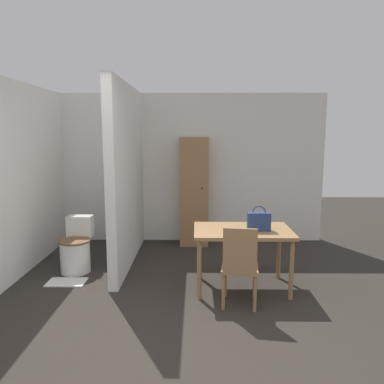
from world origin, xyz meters
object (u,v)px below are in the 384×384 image
(dining_table, at_px, (242,236))
(handbag, at_px, (259,221))
(toilet, at_px, (76,249))
(wooden_chair, at_px, (240,264))
(wooden_cabinet, at_px, (194,192))

(dining_table, bearing_deg, handbag, -17.43)
(dining_table, relative_size, handbag, 3.93)
(dining_table, xyz_separation_m, toilet, (-2.16, 0.56, -0.35))
(wooden_chair, relative_size, wooden_cabinet, 0.50)
(wooden_cabinet, bearing_deg, wooden_chair, -77.98)
(handbag, bearing_deg, toilet, 165.34)
(wooden_chair, bearing_deg, handbag, 67.18)
(dining_table, bearing_deg, wooden_chair, -99.65)
(handbag, bearing_deg, wooden_cabinet, 112.02)
(toilet, height_order, handbag, handbag)
(wooden_chair, distance_m, handbag, 0.63)
(handbag, xyz_separation_m, wooden_cabinet, (-0.76, 1.87, 0.06))
(toilet, height_order, wooden_cabinet, wooden_cabinet)
(wooden_chair, height_order, handbag, handbag)
(toilet, distance_m, wooden_cabinet, 2.11)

